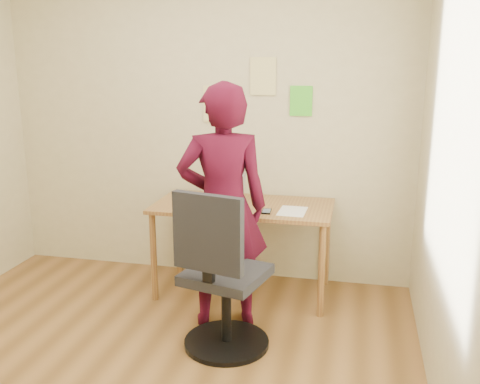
% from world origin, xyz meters
% --- Properties ---
extents(room, '(3.58, 3.58, 2.78)m').
position_xyz_m(room, '(0.00, 0.00, 1.35)').
color(room, brown).
rests_on(room, ground).
extents(desk, '(1.40, 0.70, 0.74)m').
position_xyz_m(desk, '(0.41, 1.38, 0.65)').
color(desk, olive).
rests_on(desk, ground).
extents(laptop, '(0.41, 0.38, 0.26)m').
position_xyz_m(laptop, '(0.21, 1.41, 0.79)').
color(laptop, '#B1B1B8').
rests_on(laptop, desk).
extents(paper_sheet, '(0.21, 0.29, 0.00)m').
position_xyz_m(paper_sheet, '(0.82, 1.27, 0.74)').
color(paper_sheet, white).
rests_on(paper_sheet, desk).
extents(phone, '(0.08, 0.14, 0.01)m').
position_xyz_m(phone, '(0.63, 1.21, 0.75)').
color(phone, black).
rests_on(phone, desk).
extents(wall_note_left, '(0.21, 0.00, 0.30)m').
position_xyz_m(wall_note_left, '(0.10, 1.74, 1.49)').
color(wall_note_left, '#E2D487').
rests_on(wall_note_left, room).
extents(wall_note_mid, '(0.21, 0.00, 0.30)m').
position_xyz_m(wall_note_mid, '(0.50, 1.74, 1.72)').
color(wall_note_mid, '#E2D487').
rests_on(wall_note_mid, room).
extents(wall_note_right, '(0.18, 0.00, 0.24)m').
position_xyz_m(wall_note_right, '(0.81, 1.74, 1.53)').
color(wall_note_right, '#51D42F').
rests_on(wall_note_right, room).
extents(office_chair, '(0.58, 0.59, 1.09)m').
position_xyz_m(office_chair, '(0.47, 0.46, 0.47)').
color(office_chair, black).
rests_on(office_chair, ground).
extents(person, '(0.72, 0.58, 1.72)m').
position_xyz_m(person, '(0.38, 0.85, 0.86)').
color(person, '#3E0819').
rests_on(person, ground).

